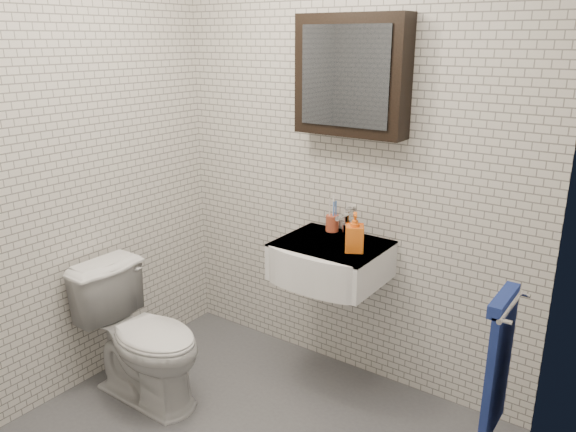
# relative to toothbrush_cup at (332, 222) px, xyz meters

# --- Properties ---
(room_shell) EXTENTS (2.22, 2.02, 2.51)m
(room_shell) POSITION_rel_toothbrush_cup_xyz_m (0.05, -0.94, 0.57)
(room_shell) COLOR silver
(room_shell) RESTS_ON ground
(washbasin) EXTENTS (0.55, 0.50, 0.20)m
(washbasin) POSITION_rel_toothbrush_cup_xyz_m (0.10, -0.21, -0.14)
(washbasin) COLOR white
(washbasin) RESTS_ON room_shell
(faucet) EXTENTS (0.06, 0.20, 0.15)m
(faucet) POSITION_rel_toothbrush_cup_xyz_m (0.10, -0.01, 0.02)
(faucet) COLOR silver
(faucet) RESTS_ON washbasin
(mirror_cabinet) EXTENTS (0.60, 0.15, 0.60)m
(mirror_cabinet) POSITION_rel_toothbrush_cup_xyz_m (0.10, -0.01, 0.80)
(mirror_cabinet) COLOR black
(mirror_cabinet) RESTS_ON room_shell
(towel_rail) EXTENTS (0.09, 0.30, 0.58)m
(towel_rail) POSITION_rel_toothbrush_cup_xyz_m (1.09, -0.59, -0.18)
(towel_rail) COLOR silver
(towel_rail) RESTS_ON room_shell
(toothbrush_cup) EXTENTS (0.08, 0.08, 0.20)m
(toothbrush_cup) POSITION_rel_toothbrush_cup_xyz_m (0.00, 0.00, 0.00)
(toothbrush_cup) COLOR #B3482C
(toothbrush_cup) RESTS_ON washbasin
(soap_bottle) EXTENTS (0.13, 0.13, 0.20)m
(soap_bottle) POSITION_rel_toothbrush_cup_xyz_m (0.25, -0.20, 0.05)
(soap_bottle) COLOR orange
(soap_bottle) RESTS_ON washbasin
(toilet) EXTENTS (0.73, 0.42, 0.73)m
(toilet) POSITION_rel_toothbrush_cup_xyz_m (-0.65, -0.85, -0.53)
(toilet) COLOR white
(toilet) RESTS_ON ground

